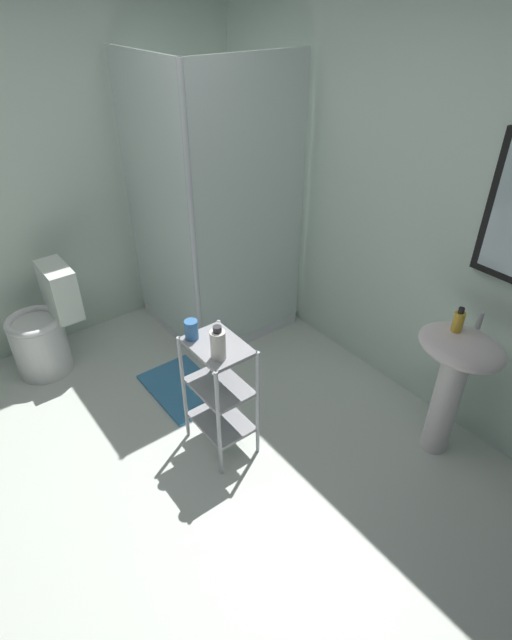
% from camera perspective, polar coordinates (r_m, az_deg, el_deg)
% --- Properties ---
extents(ground_plane, '(4.20, 4.20, 0.02)m').
position_cam_1_polar(ground_plane, '(2.90, -11.52, -19.93)').
color(ground_plane, silver).
extents(wall_back, '(4.20, 0.14, 2.50)m').
position_cam_1_polar(wall_back, '(3.11, 17.80, 12.69)').
color(wall_back, silver).
rests_on(wall_back, ground_plane).
extents(shower_stall, '(0.92, 0.92, 2.00)m').
position_cam_1_polar(shower_stall, '(3.82, -4.91, 5.10)').
color(shower_stall, white).
rests_on(shower_stall, ground_plane).
extents(pedestal_sink, '(0.46, 0.37, 0.81)m').
position_cam_1_polar(pedestal_sink, '(2.89, 21.73, -5.46)').
color(pedestal_sink, white).
rests_on(pedestal_sink, ground_plane).
extents(sink_faucet, '(0.03, 0.03, 0.10)m').
position_cam_1_polar(sink_faucet, '(2.83, 24.24, -0.03)').
color(sink_faucet, silver).
rests_on(sink_faucet, pedestal_sink).
extents(toilet, '(0.37, 0.49, 0.76)m').
position_cam_1_polar(toilet, '(3.75, -23.01, -1.09)').
color(toilet, white).
rests_on(toilet, ground_plane).
extents(storage_cart, '(0.38, 0.28, 0.74)m').
position_cam_1_polar(storage_cart, '(2.80, -4.19, -7.81)').
color(storage_cart, silver).
rests_on(storage_cart, ground_plane).
extents(hand_soap_bottle, '(0.05, 0.05, 0.14)m').
position_cam_1_polar(hand_soap_bottle, '(2.76, 22.17, -0.11)').
color(hand_soap_bottle, gold).
rests_on(hand_soap_bottle, pedestal_sink).
extents(lotion_bottle_white, '(0.08, 0.08, 0.19)m').
position_cam_1_polar(lotion_bottle_white, '(2.47, -4.37, -2.78)').
color(lotion_bottle_white, white).
rests_on(lotion_bottle_white, storage_cart).
extents(rinse_cup, '(0.07, 0.07, 0.11)m').
position_cam_1_polar(rinse_cup, '(2.64, -7.41, -1.12)').
color(rinse_cup, '#3870B2').
rests_on(rinse_cup, storage_cart).
extents(bath_mat, '(0.60, 0.40, 0.02)m').
position_cam_1_polar(bath_mat, '(3.48, -8.38, -7.69)').
color(bath_mat, teal).
rests_on(bath_mat, ground_plane).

